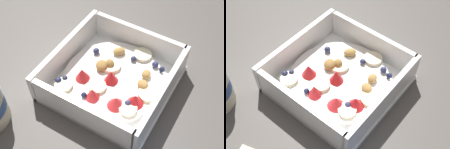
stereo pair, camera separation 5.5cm
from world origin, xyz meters
The scene contains 3 objects.
ground_plane centered at (0.00, 0.00, 0.00)m, with size 2.40×2.40×0.00m, color #56514C.
fruit_bowl centered at (-0.01, 0.00, 0.02)m, with size 0.21×0.21×0.07m.
spoon centered at (0.13, 0.04, 0.00)m, with size 0.09×0.17×0.01m.
Camera 2 is at (-0.28, -0.22, 0.46)m, focal length 47.45 mm.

